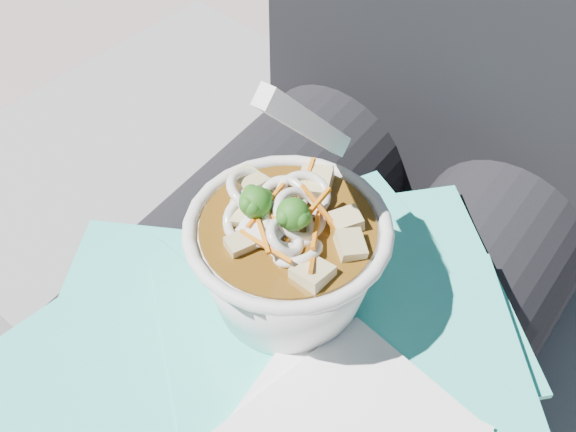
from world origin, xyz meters
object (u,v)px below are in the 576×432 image
Objects in this scene: plastic_bag at (269,329)px; lap at (275,359)px; person_body at (340,262)px; udon_bowl at (288,253)px; stone_ledge at (353,410)px.

lap is at bearing 119.85° from plastic_bag.
plastic_bag reaches higher than lap.
person_body is at bearing 97.38° from plastic_bag.
plastic_bag is (0.02, -0.03, 0.08)m from lap.
person_body reaches higher than lap.
person_body is 0.15m from udon_bowl.
lap is 0.09m from plastic_bag.
person_body is 5.40× the size of udon_bowl.
plastic_bag is 2.23× the size of udon_bowl.
udon_bowl is at bearing 94.34° from plastic_bag.
plastic_bag is at bearing -82.62° from person_body.
stone_ledge is 2.08× the size of lap.
stone_ledge is 0.42m from plastic_bag.
stone_ledge is 0.33m from lap.
stone_ledge is 0.46m from udon_bowl.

